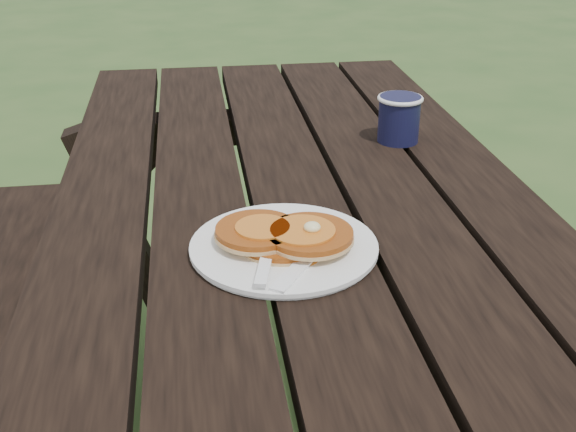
{
  "coord_description": "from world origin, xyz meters",
  "views": [
    {
      "loc": [
        -0.16,
        -0.92,
        1.22
      ],
      "look_at": [
        -0.04,
        -0.08,
        0.8
      ],
      "focal_mm": 45.0,
      "sensor_mm": 36.0,
      "label": 1
    }
  ],
  "objects": [
    {
      "name": "picnic_table",
      "position": [
        0.0,
        0.0,
        0.37
      ],
      "size": [
        1.36,
        1.8,
        0.75
      ],
      "color": "black",
      "rests_on": "ground"
    },
    {
      "name": "plate",
      "position": [
        -0.04,
        -0.08,
        0.76
      ],
      "size": [
        0.28,
        0.28,
        0.01
      ],
      "primitive_type": "cylinder",
      "rotation": [
        0.0,
        0.0,
        0.14
      ],
      "color": "white",
      "rests_on": "picnic_table"
    },
    {
      "name": "pancake_stack",
      "position": [
        -0.04,
        -0.08,
        0.77
      ],
      "size": [
        0.18,
        0.13,
        0.04
      ],
      "rotation": [
        0.0,
        0.0,
        -0.02
      ],
      "color": "#974411",
      "rests_on": "plate"
    },
    {
      "name": "knife",
      "position": [
        -0.02,
        -0.13,
        0.76
      ],
      "size": [
        0.12,
        0.16,
        0.0
      ],
      "primitive_type": "cube",
      "rotation": [
        0.0,
        0.0,
        -0.6
      ],
      "color": "white",
      "rests_on": "plate"
    },
    {
      "name": "fork",
      "position": [
        -0.08,
        -0.14,
        0.77
      ],
      "size": [
        0.07,
        0.16,
        0.01
      ],
      "primitive_type": null,
      "rotation": [
        0.0,
        0.0,
        -0.23
      ],
      "color": "white",
      "rests_on": "plate"
    },
    {
      "name": "coffee_cup",
      "position": [
        0.22,
        0.31,
        0.8
      ],
      "size": [
        0.08,
        0.08,
        0.09
      ],
      "rotation": [
        0.0,
        0.0,
        -0.11
      ],
      "color": "black",
      "rests_on": "picnic_table"
    }
  ]
}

